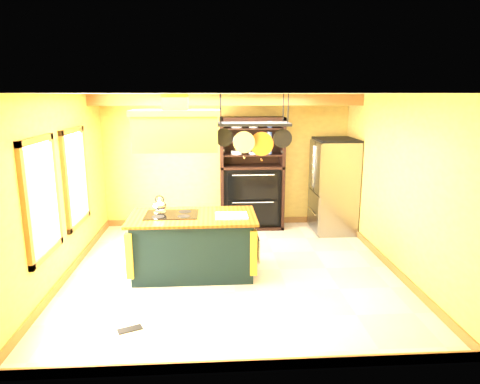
{
  "coord_description": "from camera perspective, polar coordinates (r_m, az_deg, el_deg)",
  "views": [
    {
      "loc": [
        -0.28,
        -6.23,
        2.69
      ],
      "look_at": [
        0.13,
        0.3,
        1.19
      ],
      "focal_mm": 32.0,
      "sensor_mm": 36.0,
      "label": 1
    }
  ],
  "objects": [
    {
      "name": "ceiling",
      "position": [
        6.24,
        -1.09,
        12.99
      ],
      "size": [
        5.0,
        5.0,
        0.0
      ],
      "primitive_type": "plane",
      "rotation": [
        3.14,
        0.0,
        0.0
      ],
      "color": "white",
      "rests_on": "wall_back"
    },
    {
      "name": "hutch",
      "position": [
        8.71,
        1.55,
        0.88
      ],
      "size": [
        1.27,
        0.58,
        2.25
      ],
      "color": "black",
      "rests_on": "floor"
    },
    {
      "name": "window_far",
      "position": [
        7.29,
        -21.03,
        1.84
      ],
      "size": [
        0.06,
        1.06,
        1.56
      ],
      "color": "#965C2E",
      "rests_on": "wall_left"
    },
    {
      "name": "wall_back",
      "position": [
        8.84,
        -1.79,
        4.18
      ],
      "size": [
        5.0,
        0.02,
        2.7
      ],
      "primitive_type": "cube",
      "color": "#DDB851",
      "rests_on": "floor"
    },
    {
      "name": "floor_register",
      "position": [
        5.41,
        -14.46,
        -17.29
      ],
      "size": [
        0.3,
        0.22,
        0.01
      ],
      "primitive_type": "cube",
      "rotation": [
        0.0,
        0.0,
        0.41
      ],
      "color": "black",
      "rests_on": "floor"
    },
    {
      "name": "ceiling_beam",
      "position": [
        7.94,
        -1.65,
        12.18
      ],
      "size": [
        5.0,
        0.15,
        0.2
      ],
      "primitive_type": "cube",
      "color": "#965C2E",
      "rests_on": "ceiling"
    },
    {
      "name": "wall_front",
      "position": [
        3.98,
        0.64,
        -6.81
      ],
      "size": [
        5.0,
        0.02,
        2.7
      ],
      "primitive_type": "cube",
      "color": "#DDB851",
      "rests_on": "floor"
    },
    {
      "name": "floor",
      "position": [
        6.79,
        -0.99,
        -10.43
      ],
      "size": [
        5.0,
        5.0,
        0.0
      ],
      "primitive_type": "plane",
      "color": "beige",
      "rests_on": "ground"
    },
    {
      "name": "range_hood",
      "position": [
        6.22,
        -8.49,
        8.45
      ],
      "size": [
        1.24,
        0.7,
        0.8
      ],
      "color": "gold",
      "rests_on": "ceiling"
    },
    {
      "name": "wall_right",
      "position": [
        6.95,
        20.01,
        1.01
      ],
      "size": [
        0.02,
        5.0,
        2.7
      ],
      "primitive_type": "cube",
      "color": "#DDB851",
      "rests_on": "floor"
    },
    {
      "name": "refrigerator",
      "position": [
        8.66,
        12.32,
        0.56
      ],
      "size": [
        0.79,
        0.93,
        1.81
      ],
      "color": "gray",
      "rests_on": "floor"
    },
    {
      "name": "kitchen_island",
      "position": [
        6.58,
        -6.25,
        -6.9
      ],
      "size": [
        1.9,
        1.06,
        1.11
      ],
      "rotation": [
        0.0,
        0.0,
        0.0
      ],
      "color": "#12272A",
      "rests_on": "floor"
    },
    {
      "name": "wall_left",
      "position": [
        6.75,
        -22.76,
        0.43
      ],
      "size": [
        0.02,
        5.0,
        2.7
      ],
      "primitive_type": "cube",
      "color": "#DDB851",
      "rests_on": "floor"
    },
    {
      "name": "pot_rack",
      "position": [
        6.24,
        1.79,
        8.23
      ],
      "size": [
        1.1,
        0.52,
        0.9
      ],
      "color": "black",
      "rests_on": "ceiling"
    },
    {
      "name": "window_near",
      "position": [
        5.99,
        -24.91,
        -0.75
      ],
      "size": [
        0.06,
        1.06,
        1.56
      ],
      "color": "#965C2E",
      "rests_on": "wall_left"
    }
  ]
}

